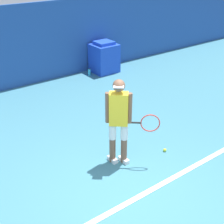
# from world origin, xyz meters

# --- Properties ---
(ground_plane) EXTENTS (24.00, 24.00, 0.00)m
(ground_plane) POSITION_xyz_m (0.00, 0.00, 0.00)
(ground_plane) COLOR teal
(court_baseline) EXTENTS (21.60, 0.10, 0.01)m
(court_baseline) POSITION_xyz_m (0.00, -0.08, 0.01)
(court_baseline) COLOR white
(court_baseline) RESTS_ON ground_plane
(tennis_player) EXTENTS (0.78, 0.69, 1.72)m
(tennis_player) POSITION_xyz_m (0.52, 0.92, 0.96)
(tennis_player) COLOR brown
(tennis_player) RESTS_ON ground_plane
(tennis_ball) EXTENTS (0.07, 0.07, 0.07)m
(tennis_ball) POSITION_xyz_m (1.49, 0.63, 0.03)
(tennis_ball) COLOR #D1E533
(tennis_ball) RESTS_ON ground_plane
(covered_chair) EXTENTS (0.81, 0.77, 1.05)m
(covered_chair) POSITION_xyz_m (3.28, 5.30, 0.50)
(covered_chair) COLOR blue
(covered_chair) RESTS_ON ground_plane
(water_bottle) EXTENTS (0.09, 0.09, 0.24)m
(water_bottle) POSITION_xyz_m (2.66, 5.29, 0.11)
(water_bottle) COLOR #33ADD6
(water_bottle) RESTS_ON ground_plane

